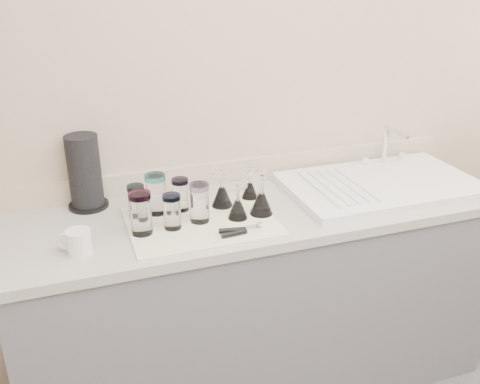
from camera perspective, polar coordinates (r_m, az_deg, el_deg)
name	(u,v)px	position (r m, az deg, el deg)	size (l,w,h in m)	color
counter_unit	(261,298)	(2.39, 2.23, -11.26)	(2.06, 0.62, 0.90)	#5E5E62
sink_unit	(380,184)	(2.40, 14.75, 0.84)	(0.82, 0.50, 0.22)	white
dish_towel	(201,222)	(2.04, -4.15, -3.17)	(0.55, 0.42, 0.01)	white
tumbler_teal	(136,201)	(2.07, -10.99, -0.97)	(0.07, 0.07, 0.13)	white
tumbler_cyan	(156,194)	(2.08, -8.94, -0.20)	(0.08, 0.08, 0.16)	white
tumbler_purple	(180,194)	(2.10, -6.37, -0.25)	(0.07, 0.07, 0.13)	white
tumbler_magenta	(141,213)	(1.94, -10.53, -2.22)	(0.08, 0.08, 0.16)	white
tumbler_blue	(172,211)	(1.96, -7.26, -2.06)	(0.07, 0.07, 0.13)	white
tumbler_lavender	(199,203)	(2.00, -4.35, -1.13)	(0.08, 0.08, 0.15)	white
goblet_back_left	(222,194)	(2.13, -1.93, -0.19)	(0.09, 0.09, 0.15)	white
goblet_back_right	(250,188)	(2.21, 1.06, 0.39)	(0.07, 0.07, 0.12)	white
goblet_front_left	(238,207)	(2.03, -0.25, -1.57)	(0.08, 0.08, 0.14)	white
goblet_front_right	(261,201)	(2.06, 2.30, -0.92)	(0.09, 0.09, 0.16)	white
can_opener	(241,231)	(1.94, 0.13, -4.15)	(0.16, 0.06, 0.02)	silver
white_mug	(78,242)	(1.89, -16.89, -5.11)	(0.13, 0.11, 0.09)	white
paper_towel_roll	(85,173)	(2.19, -16.22, 1.98)	(0.16, 0.16, 0.30)	black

